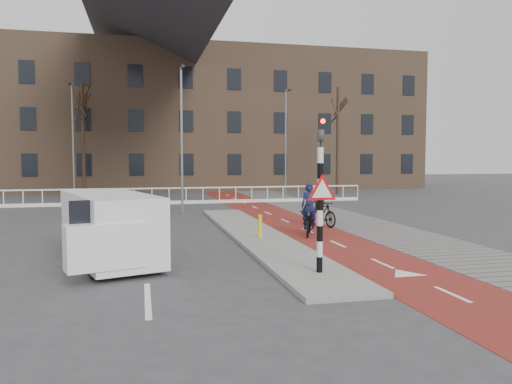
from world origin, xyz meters
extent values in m
plane|color=#38383A|center=(0.00, 0.00, 0.00)|extent=(120.00, 120.00, 0.00)
cube|color=maroon|center=(1.50, 10.00, 0.01)|extent=(2.50, 60.00, 0.01)
cube|color=slate|center=(4.30, 10.00, 0.01)|extent=(3.00, 60.00, 0.01)
cube|color=gray|center=(-0.70, 4.00, 0.06)|extent=(1.80, 16.00, 0.12)
cylinder|color=black|center=(-0.60, -2.00, 1.56)|extent=(0.14, 0.14, 2.88)
imported|color=black|center=(-0.60, -2.00, 3.40)|extent=(0.13, 0.16, 0.80)
cylinder|color=#FF0C05|center=(-0.60, -2.14, 3.58)|extent=(0.11, 0.02, 0.11)
cylinder|color=yellow|center=(-0.78, 3.18, 0.50)|extent=(0.12, 0.12, 0.76)
imported|color=black|center=(1.19, 3.90, 0.47)|extent=(1.23, 1.86, 0.92)
imported|color=#141C3C|center=(1.19, 3.90, 1.05)|extent=(0.69, 0.58, 1.60)
cube|color=#C81C59|center=(1.39, 3.39, 0.65)|extent=(0.35, 0.29, 0.36)
imported|color=black|center=(2.45, 5.98, 0.52)|extent=(0.98, 1.76, 1.02)
imported|color=black|center=(2.45, 5.98, 1.05)|extent=(0.93, 0.81, 1.60)
cube|color=white|center=(-5.40, 0.63, 0.98)|extent=(2.89, 4.57, 1.70)
cube|color=green|center=(-6.26, 0.63, 0.88)|extent=(0.83, 2.61, 0.55)
cube|color=green|center=(-4.53, 0.63, 0.88)|extent=(0.83, 2.61, 0.55)
cube|color=black|center=(-5.40, -1.15, 1.38)|extent=(1.48, 0.50, 0.90)
cylinder|color=black|center=(-5.66, -0.96, 0.30)|extent=(0.38, 0.63, 0.60)
cylinder|color=black|center=(-4.28, -0.53, 0.30)|extent=(0.38, 0.63, 0.60)
cylinder|color=black|center=(-6.52, 1.80, 0.30)|extent=(0.38, 0.63, 0.60)
cylinder|color=black|center=(-5.13, 2.23, 0.30)|extent=(0.38, 0.63, 0.60)
cube|color=silver|center=(-5.00, 17.00, 0.95)|extent=(28.00, 0.08, 0.08)
cube|color=silver|center=(-5.00, 17.00, 0.10)|extent=(28.00, 0.10, 0.20)
cube|color=#7F6047|center=(-3.00, 32.00, 6.00)|extent=(46.00, 10.00, 12.00)
cylinder|color=black|center=(-8.60, 25.03, 4.02)|extent=(0.23, 0.23, 8.03)
cylinder|color=black|center=(9.75, 22.26, 3.98)|extent=(0.25, 0.25, 7.97)
cylinder|color=slate|center=(-2.66, 11.64, 3.54)|extent=(0.12, 0.12, 7.08)
cylinder|color=slate|center=(-9.04, 22.95, 3.85)|extent=(0.12, 0.12, 7.69)
cylinder|color=slate|center=(5.47, 21.51, 3.77)|extent=(0.12, 0.12, 7.55)
camera|label=1|loc=(-4.58, -12.75, 2.77)|focal=35.00mm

